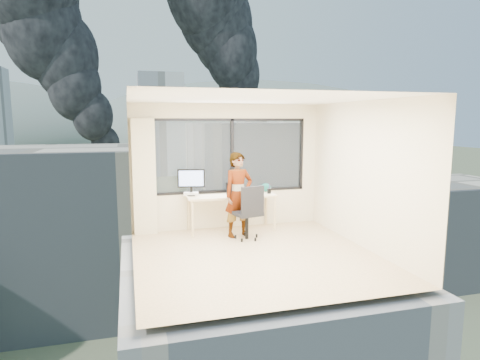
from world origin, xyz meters
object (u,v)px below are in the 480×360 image
object	(u,v)px
desk	(231,213)
game_console	(191,193)
handbag	(266,187)
monitor	(191,182)
laptop	(236,189)
chair	(247,212)
person	(238,195)

from	to	relation	value
desk	game_console	distance (m)	0.92
handbag	monitor	bearing A→B (deg)	179.52
desk	laptop	xyz separation A→B (m)	(0.11, 0.02, 0.49)
chair	person	world-z (taller)	person
laptop	person	bearing A→B (deg)	-118.65
desk	person	distance (m)	0.63
monitor	laptop	size ratio (longest dim) A/B	1.51
desk	game_console	world-z (taller)	game_console
desk	chair	distance (m)	0.70
chair	game_console	bearing A→B (deg)	124.32
game_console	handbag	distance (m)	1.60
chair	handbag	xyz separation A→B (m)	(0.67, 0.85, 0.30)
desk	chair	size ratio (longest dim) A/B	1.67
monitor	laptop	world-z (taller)	monitor
chair	game_console	distance (m)	1.29
person	handbag	bearing A→B (deg)	23.02
chair	person	size ratio (longest dim) A/B	0.65
chair	monitor	distance (m)	1.33
person	laptop	distance (m)	0.47
monitor	game_console	bearing A→B (deg)	101.22
handbag	desk	bearing A→B (deg)	-169.22
laptop	handbag	distance (m)	0.70
person	game_console	distance (m)	1.04
desk	person	xyz separation A→B (m)	(0.03, -0.44, 0.45)
desk	game_console	size ratio (longest dim) A/B	6.34
desk	person	world-z (taller)	person
chair	monitor	bearing A→B (deg)	125.86
monitor	desk	bearing A→B (deg)	0.90
handbag	chair	bearing A→B (deg)	-129.77
person	laptop	xyz separation A→B (m)	(0.08, 0.46, 0.03)
chair	monitor	xyz separation A→B (m)	(-0.93, 0.82, 0.49)
monitor	laptop	bearing A→B (deg)	3.47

